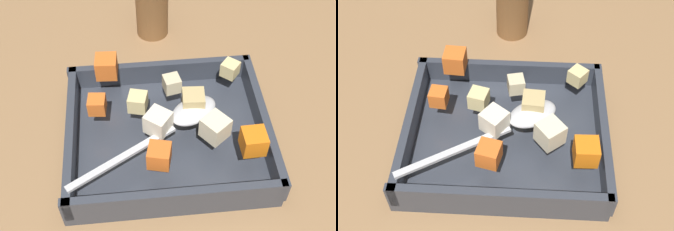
{
  "view_description": "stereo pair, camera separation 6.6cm",
  "coord_description": "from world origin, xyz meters",
  "views": [
    {
      "loc": [
        0.04,
        0.43,
        0.57
      ],
      "look_at": [
        -0.0,
        0.01,
        0.06
      ],
      "focal_mm": 48.12,
      "sensor_mm": 36.0,
      "label": 1
    },
    {
      "loc": [
        -0.03,
        0.43,
        0.57
      ],
      "look_at": [
        -0.0,
        0.01,
        0.06
      ],
      "focal_mm": 48.12,
      "sensor_mm": 36.0,
      "label": 2
    }
  ],
  "objects": [
    {
      "name": "ground_plane",
      "position": [
        0.0,
        0.0,
        0.0
      ],
      "size": [
        4.0,
        4.0,
        0.0
      ],
      "primitive_type": "plane",
      "color": "#936D47"
    },
    {
      "name": "serving_spoon",
      "position": [
        -0.03,
        0.01,
        0.06
      ],
      "size": [
        0.23,
        0.15,
        0.02
      ],
      "rotation": [
        0.0,
        0.0,
        0.54
      ],
      "color": "silver",
      "rests_on": "baking_dish"
    },
    {
      "name": "potato_chunk_under_handle",
      "position": [
        -0.11,
        -0.08,
        0.07
      ],
      "size": [
        0.03,
        0.03,
        0.02
      ],
      "primitive_type": "cube",
      "rotation": [
        0.0,
        0.0,
        5.59
      ],
      "color": "#E0CC89",
      "rests_on": "baking_dish"
    },
    {
      "name": "baking_dish",
      "position": [
        -0.0,
        0.01,
        0.02
      ],
      "size": [
        0.3,
        0.26,
        0.05
      ],
      "color": "#333842",
      "rests_on": "ground_plane"
    },
    {
      "name": "carrot_chunk_back_center",
      "position": [
        0.02,
        0.08,
        0.07
      ],
      "size": [
        0.04,
        0.04,
        0.03
      ],
      "primitive_type": "cube",
      "rotation": [
        0.0,
        0.0,
        4.47
      ],
      "color": "orange",
      "rests_on": "baking_dish"
    },
    {
      "name": "parsnip_chunk_corner_ne",
      "position": [
        0.01,
        0.02,
        0.07
      ],
      "size": [
        0.05,
        0.05,
        0.03
      ],
      "primitive_type": "cube",
      "rotation": [
        0.0,
        0.0,
        2.49
      ],
      "color": "silver",
      "rests_on": "baking_dish"
    },
    {
      "name": "potato_chunk_near_right",
      "position": [
        -0.04,
        -0.01,
        0.07
      ],
      "size": [
        0.03,
        0.03,
        0.03
      ],
      "primitive_type": "cube",
      "rotation": [
        0.0,
        0.0,
        1.5
      ],
      "color": "tan",
      "rests_on": "baking_dish"
    },
    {
      "name": "carrot_chunk_heap_top",
      "position": [
        -0.12,
        0.07,
        0.07
      ],
      "size": [
        0.03,
        0.03,
        0.03
      ],
      "primitive_type": "cube",
      "rotation": [
        0.0,
        0.0,
        3.17
      ],
      "color": "orange",
      "rests_on": "baking_dish"
    },
    {
      "name": "carrot_chunk_near_spoon",
      "position": [
        0.08,
        -0.1,
        0.07
      ],
      "size": [
        0.04,
        0.04,
        0.03
      ],
      "primitive_type": "cube",
      "rotation": [
        0.0,
        0.0,
        1.51
      ],
      "color": "orange",
      "rests_on": "baking_dish"
    },
    {
      "name": "carrot_chunk_rim_edge",
      "position": [
        0.1,
        -0.02,
        0.07
      ],
      "size": [
        0.03,
        0.03,
        0.03
      ],
      "primitive_type": "cube",
      "rotation": [
        0.0,
        0.0,
        1.48
      ],
      "color": "orange",
      "rests_on": "baking_dish"
    },
    {
      "name": "potato_chunk_center",
      "position": [
        -0.02,
        -0.06,
        0.07
      ],
      "size": [
        0.03,
        0.03,
        0.02
      ],
      "primitive_type": "cube",
      "rotation": [
        0.0,
        0.0,
        0.21
      ],
      "color": "beige",
      "rests_on": "baking_dish"
    },
    {
      "name": "potato_chunk_mid_left",
      "position": [
        -0.07,
        0.04,
        0.07
      ],
      "size": [
        0.05,
        0.05,
        0.03
      ],
      "primitive_type": "cube",
      "rotation": [
        0.0,
        0.0,
        2.24
      ],
      "color": "beige",
      "rests_on": "baking_dish"
    },
    {
      "name": "potato_chunk_front_center",
      "position": [
        0.04,
        -0.02,
        0.07
      ],
      "size": [
        0.03,
        0.03,
        0.03
      ],
      "primitive_type": "cube",
      "rotation": [
        0.0,
        0.0,
        4.46
      ],
      "color": "#E0CC89",
      "rests_on": "baking_dish"
    }
  ]
}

